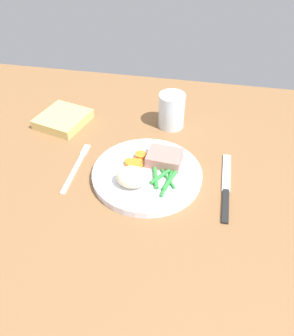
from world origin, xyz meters
TOP-DOWN VIEW (x-y plane):
  - dining_table at (0.00, 0.00)cm, footprint 120.00×90.00cm
  - dinner_plate at (2.23, -0.94)cm, footprint 23.47×23.47cm
  - meat_portion at (5.40, 2.76)cm, footprint 7.77×6.47cm
  - mashed_potatoes at (0.12, -5.16)cm, footprint 6.54×5.46cm
  - carrot_slices at (-0.67, 0.76)cm, footprint 4.73×6.25cm
  - green_beans at (6.26, -2.86)cm, footprint 5.84×8.97cm
  - fork at (-13.78, -1.20)cm, footprint 1.44×16.60cm
  - knife at (19.03, -1.22)cm, footprint 1.70×20.50cm
  - water_glass at (4.53, 19.55)cm, footprint 6.57×6.57cm
  - napkin at (-23.05, 15.34)cm, footprint 13.90×14.23cm

SIDE VIEW (x-z plane):
  - dining_table at x=0.00cm, z-range 0.00..2.00cm
  - knife at x=19.03cm, z-range 1.88..2.52cm
  - fork at x=-13.78cm, z-range 2.00..2.40cm
  - dinner_plate at x=2.23cm, z-range 2.00..3.60cm
  - napkin at x=-23.05cm, z-range 2.00..4.38cm
  - green_beans at x=6.26cm, z-range 3.56..4.45cm
  - carrot_slices at x=-0.67cm, z-range 3.54..4.68cm
  - meat_portion at x=5.40cm, z-range 3.60..6.11cm
  - mashed_potatoes at x=0.12cm, z-range 3.60..7.36cm
  - water_glass at x=4.53cm, z-range 1.33..10.16cm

